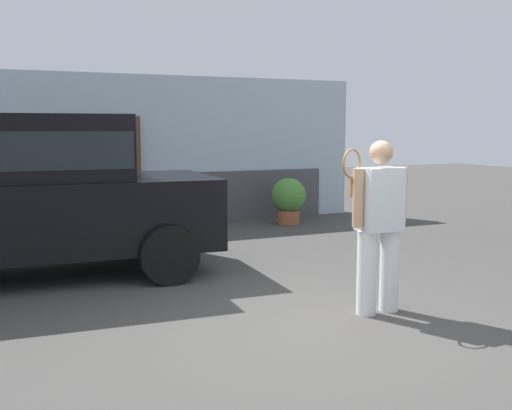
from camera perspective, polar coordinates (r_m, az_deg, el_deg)
ground_plane at (r=5.94m, az=6.33°, el=-11.38°), size 40.00×40.00×0.00m
house_frontage at (r=11.99m, az=-10.27°, el=4.58°), size 8.84×0.40×2.88m
parked_suv at (r=8.13m, az=-21.24°, el=1.49°), size 4.69×2.35×2.05m
tennis_player_man at (r=6.31m, az=11.41°, el=-1.74°), size 0.79×0.29×1.76m
potted_plant_by_porch at (r=12.02m, az=3.06°, el=0.62°), size 0.69×0.69×0.90m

